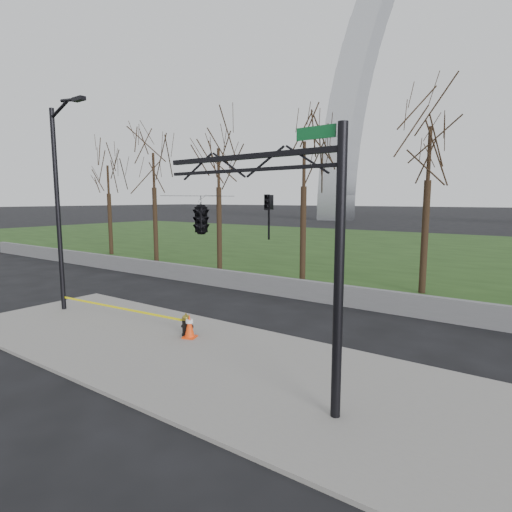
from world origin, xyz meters
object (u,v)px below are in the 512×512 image
Objects in this scene: traffic_cone at (190,326)px; street_light at (60,195)px; traffic_signal_mast at (222,216)px; fire_hydrant at (186,325)px.

traffic_cone is 0.09× the size of street_light.
traffic_cone is 0.13× the size of traffic_signal_mast.
fire_hydrant is 0.12× the size of traffic_signal_mast.
traffic_cone is (0.24, -0.10, 0.05)m from fire_hydrant.
traffic_cone is 7.74m from street_light.
traffic_signal_mast reaches higher than fire_hydrant.
traffic_signal_mast is (9.22, -1.16, -0.55)m from street_light.
street_light is (-6.25, -0.49, 4.25)m from fire_hydrant.
traffic_signal_mast is (2.97, -1.65, 3.70)m from fire_hydrant.
traffic_cone reaches higher than fire_hydrant.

